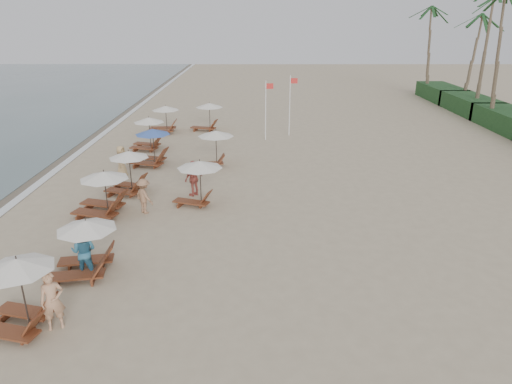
{
  "coord_description": "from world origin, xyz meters",
  "views": [
    {
      "loc": [
        0.94,
        -15.54,
        8.73
      ],
      "look_at": [
        1.0,
        4.12,
        1.3
      ],
      "focal_mm": 32.45,
      "sensor_mm": 36.0,
      "label": 1
    }
  ],
  "objects_px": {
    "lounger_station_1": "(82,249)",
    "beachgoer_near": "(52,301)",
    "inland_station_2": "(206,114)",
    "lounger_station_2": "(100,194)",
    "beachgoer_far_a": "(194,178)",
    "lounger_station_5": "(147,134)",
    "flag_pole_near": "(266,108)",
    "lounger_station_3": "(126,173)",
    "inland_station_1": "(213,143)",
    "lounger_station_0": "(16,294)",
    "lounger_station_4": "(150,148)",
    "beachgoer_mid_a": "(84,251)",
    "beachgoer_mid_b": "(144,196)",
    "beachgoer_far_b": "(121,161)",
    "lounger_station_6": "(163,120)",
    "inland_station_0": "(197,177)"
  },
  "relations": [
    {
      "from": "lounger_station_1",
      "to": "beachgoer_near",
      "type": "relative_size",
      "value": 1.36
    },
    {
      "from": "inland_station_2",
      "to": "lounger_station_2",
      "type": "bearing_deg",
      "value": -100.77
    },
    {
      "from": "beachgoer_far_a",
      "to": "lounger_station_2",
      "type": "bearing_deg",
      "value": -15.91
    },
    {
      "from": "lounger_station_5",
      "to": "flag_pole_near",
      "type": "xyz_separation_m",
      "value": [
        8.42,
        2.74,
        1.36
      ]
    },
    {
      "from": "lounger_station_1",
      "to": "beachgoer_far_a",
      "type": "height_order",
      "value": "lounger_station_1"
    },
    {
      "from": "lounger_station_3",
      "to": "inland_station_2",
      "type": "xyz_separation_m",
      "value": [
        2.83,
        14.43,
        0.23
      ]
    },
    {
      "from": "inland_station_1",
      "to": "inland_station_2",
      "type": "xyz_separation_m",
      "value": [
        -1.38,
        9.76,
        -0.14
      ]
    },
    {
      "from": "lounger_station_0",
      "to": "inland_station_1",
      "type": "height_order",
      "value": "lounger_station_0"
    },
    {
      "from": "lounger_station_4",
      "to": "beachgoer_near",
      "type": "relative_size",
      "value": 1.43
    },
    {
      "from": "beachgoer_near",
      "to": "beachgoer_mid_a",
      "type": "xyz_separation_m",
      "value": [
        -0.13,
        3.05,
        0.01
      ]
    },
    {
      "from": "lounger_station_4",
      "to": "beachgoer_mid_b",
      "type": "height_order",
      "value": "lounger_station_4"
    },
    {
      "from": "lounger_station_2",
      "to": "beachgoer_far_b",
      "type": "relative_size",
      "value": 1.53
    },
    {
      "from": "lounger_station_0",
      "to": "inland_station_1",
      "type": "distance_m",
      "value": 16.78
    },
    {
      "from": "flag_pole_near",
      "to": "lounger_station_6",
      "type": "bearing_deg",
      "value": 163.81
    },
    {
      "from": "flag_pole_near",
      "to": "lounger_station_5",
      "type": "bearing_deg",
      "value": -161.97
    },
    {
      "from": "beachgoer_far_a",
      "to": "lounger_station_4",
      "type": "bearing_deg",
      "value": -104.19
    },
    {
      "from": "inland_station_2",
      "to": "beachgoer_mid_b",
      "type": "bearing_deg",
      "value": -94.24
    },
    {
      "from": "lounger_station_4",
      "to": "beachgoer_far_b",
      "type": "bearing_deg",
      "value": -119.32
    },
    {
      "from": "lounger_station_2",
      "to": "inland_station_0",
      "type": "xyz_separation_m",
      "value": [
        4.4,
        1.15,
        0.47
      ]
    },
    {
      "from": "beachgoer_far_a",
      "to": "beachgoer_far_b",
      "type": "distance_m",
      "value": 5.69
    },
    {
      "from": "lounger_station_6",
      "to": "beachgoer_mid_b",
      "type": "xyz_separation_m",
      "value": [
        2.17,
        -16.49,
        -0.15
      ]
    },
    {
      "from": "lounger_station_2",
      "to": "beachgoer_mid_a",
      "type": "bearing_deg",
      "value": -78.3
    },
    {
      "from": "lounger_station_4",
      "to": "beachgoer_near",
      "type": "bearing_deg",
      "value": -87.79
    },
    {
      "from": "beachgoer_mid_a",
      "to": "beachgoer_far_a",
      "type": "bearing_deg",
      "value": -108.71
    },
    {
      "from": "inland_station_0",
      "to": "beachgoer_near",
      "type": "distance_m",
      "value": 10.25
    },
    {
      "from": "beachgoer_mid_a",
      "to": "beachgoer_far_a",
      "type": "xyz_separation_m",
      "value": [
        2.94,
        7.96,
        0.0
      ]
    },
    {
      "from": "lounger_station_3",
      "to": "beachgoer_far_a",
      "type": "xyz_separation_m",
      "value": [
        3.62,
        -0.48,
        -0.14
      ]
    },
    {
      "from": "beachgoer_far_a",
      "to": "inland_station_2",
      "type": "bearing_deg",
      "value": -133.49
    },
    {
      "from": "beachgoer_near",
      "to": "beachgoer_far_a",
      "type": "distance_m",
      "value": 11.37
    },
    {
      "from": "beachgoer_mid_a",
      "to": "lounger_station_2",
      "type": "bearing_deg",
      "value": -76.76
    },
    {
      "from": "lounger_station_4",
      "to": "inland_station_2",
      "type": "bearing_deg",
      "value": 74.37
    },
    {
      "from": "inland_station_2",
      "to": "beachgoer_mid_b",
      "type": "height_order",
      "value": "inland_station_2"
    },
    {
      "from": "beachgoer_far_b",
      "to": "lounger_station_5",
      "type": "bearing_deg",
      "value": 13.13
    },
    {
      "from": "lounger_station_4",
      "to": "inland_station_2",
      "type": "height_order",
      "value": "lounger_station_4"
    },
    {
      "from": "lounger_station_1",
      "to": "beachgoer_near",
      "type": "distance_m",
      "value": 3.12
    },
    {
      "from": "inland_station_0",
      "to": "beachgoer_far_b",
      "type": "height_order",
      "value": "inland_station_0"
    },
    {
      "from": "beachgoer_mid_a",
      "to": "inland_station_2",
      "type": "bearing_deg",
      "value": -93.83
    },
    {
      "from": "beachgoer_mid_b",
      "to": "flag_pole_near",
      "type": "bearing_deg",
      "value": -72.37
    },
    {
      "from": "inland_station_1",
      "to": "flag_pole_near",
      "type": "distance_m",
      "value": 7.54
    },
    {
      "from": "lounger_station_1",
      "to": "lounger_station_3",
      "type": "bearing_deg",
      "value": 94.23
    },
    {
      "from": "lounger_station_1",
      "to": "beachgoer_far_a",
      "type": "distance_m",
      "value": 8.45
    },
    {
      "from": "lounger_station_4",
      "to": "lounger_station_5",
      "type": "distance_m",
      "value": 3.75
    },
    {
      "from": "lounger_station_2",
      "to": "lounger_station_4",
      "type": "bearing_deg",
      "value": 85.31
    },
    {
      "from": "lounger_station_5",
      "to": "flag_pole_near",
      "type": "height_order",
      "value": "flag_pole_near"
    },
    {
      "from": "lounger_station_4",
      "to": "flag_pole_near",
      "type": "xyz_separation_m",
      "value": [
        7.45,
        6.36,
        1.4
      ]
    },
    {
      "from": "beachgoer_mid_b",
      "to": "lounger_station_3",
      "type": "bearing_deg",
      "value": -19.86
    },
    {
      "from": "inland_station_1",
      "to": "beachgoer_near",
      "type": "bearing_deg",
      "value": -101.87
    },
    {
      "from": "inland_station_0",
      "to": "beachgoer_near",
      "type": "relative_size",
      "value": 1.38
    },
    {
      "from": "inland_station_2",
      "to": "beachgoer_near",
      "type": "xyz_separation_m",
      "value": [
        -2.02,
        -25.93,
        -0.39
      ]
    },
    {
      "from": "lounger_station_2",
      "to": "inland_station_1",
      "type": "height_order",
      "value": "inland_station_1"
    }
  ]
}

